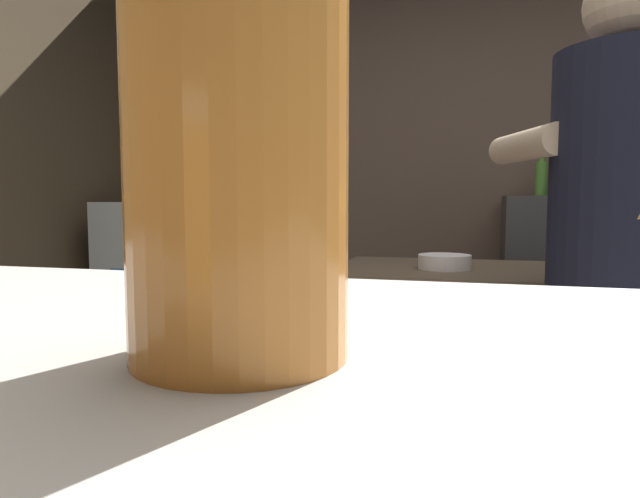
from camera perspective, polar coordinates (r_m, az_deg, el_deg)
name	(u,v)px	position (r m, az deg, el deg)	size (l,w,h in m)	color
wall_back	(513,167)	(3.41, 19.52, 8.12)	(5.20, 0.10, 2.70)	brown
back_shelf	(579,307)	(3.22, 25.51, -5.48)	(0.79, 0.36, 1.18)	#3E3B39
mini_fridge	(159,295)	(3.49, -16.54, -4.69)	(0.55, 0.58, 1.14)	white
bartender	(623,263)	(1.50, 29.13, -1.27)	(0.50, 0.55, 1.72)	#243737
mixing_bowl	(444,262)	(1.87, 12.91, -1.32)	(0.17, 0.17, 0.05)	silver
pint_glass_near	(238,161)	(0.21, -8.59, 9.06)	(0.08, 0.08, 0.15)	#C3752F
bottle_soy	(541,177)	(3.18, 22.18, 7.01)	(0.07, 0.07, 0.26)	#4F862F
bottle_vinegar	(559,181)	(3.05, 23.72, 6.56)	(0.05, 0.05, 0.19)	#4B7F32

